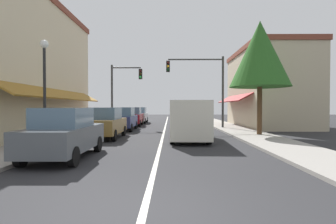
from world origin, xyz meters
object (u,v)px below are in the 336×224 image
parked_car_distant_left (139,115)px  tree_right_near (260,54)px  parked_car_nearest_left (65,133)px  street_lamp_left_near (44,75)px  traffic_signal_mast_arm (204,80)px  parked_car_far_left (133,117)px  van_in_lane (189,119)px  parked_car_third_left (123,119)px  traffic_signal_left_corner (122,86)px  parked_car_second_left (106,123)px

parked_car_distant_left → tree_right_near: 16.44m
parked_car_nearest_left → street_lamp_left_near: (-1.72, 2.14, 2.29)m
parked_car_distant_left → traffic_signal_mast_arm: traffic_signal_mast_arm is taller
street_lamp_left_near → parked_car_far_left: bearing=82.6°
van_in_lane → parked_car_distant_left: bearing=108.6°
parked_car_far_left → tree_right_near: 13.41m
parked_car_nearest_left → street_lamp_left_near: 3.58m
parked_car_distant_left → street_lamp_left_near: size_ratio=0.88×
parked_car_far_left → tree_right_near: tree_right_near is taller
parked_car_far_left → parked_car_third_left: bearing=-91.4°
tree_right_near → traffic_signal_mast_arm: bearing=116.4°
parked_car_far_left → tree_right_near: (9.12, -8.92, 4.15)m
traffic_signal_left_corner → tree_right_near: tree_right_near is taller
parked_car_far_left → van_in_lane: 11.78m
parked_car_second_left → van_in_lane: bearing=-8.7°
parked_car_far_left → parked_car_nearest_left: bearing=-91.6°
parked_car_third_left → van_in_lane: size_ratio=0.78×
parked_car_nearest_left → tree_right_near: (9.19, 7.02, 4.15)m
van_in_lane → street_lamp_left_near: 7.40m
parked_car_far_left → parked_car_distant_left: 4.19m
van_in_lane → tree_right_near: 6.21m
parked_car_nearest_left → traffic_signal_mast_arm: 14.43m
tree_right_near → street_lamp_left_near: bearing=-155.9°
parked_car_nearest_left → traffic_signal_mast_arm: (6.46, 12.51, 3.17)m
parked_car_nearest_left → parked_car_distant_left: 20.13m
traffic_signal_mast_arm → parked_car_far_left: bearing=151.8°
van_in_lane → parked_car_third_left: bearing=130.3°
traffic_signal_left_corner → parked_car_second_left: bearing=-85.8°
parked_car_second_left → traffic_signal_left_corner: bearing=94.6°
parked_car_far_left → parked_car_distant_left: same height
tree_right_near → traffic_signal_left_corner: bearing=143.3°
street_lamp_left_near → traffic_signal_mast_arm: bearing=51.7°
parked_car_third_left → street_lamp_left_near: (-1.79, -8.83, 2.29)m
traffic_signal_mast_arm → traffic_signal_left_corner: traffic_signal_mast_arm is taller
parked_car_far_left → parked_car_distant_left: (0.10, 4.19, 0.00)m
parked_car_nearest_left → parked_car_second_left: size_ratio=1.00×
parked_car_far_left → traffic_signal_mast_arm: (6.39, -3.43, 3.17)m
parked_car_second_left → street_lamp_left_near: size_ratio=0.88×
parked_car_far_left → parked_car_distant_left: size_ratio=1.01×
parked_car_second_left → tree_right_near: tree_right_near is taller
parked_car_distant_left → van_in_lane: bearing=-73.2°
parked_car_nearest_left → tree_right_near: bearing=36.9°
traffic_signal_mast_arm → tree_right_near: bearing=-63.6°
parked_car_far_left → street_lamp_left_near: 14.10m
parked_car_distant_left → tree_right_near: tree_right_near is taller
parked_car_third_left → tree_right_near: bearing=-23.3°
parked_car_nearest_left → parked_car_distant_left: bearing=89.1°
traffic_signal_left_corner → parked_car_third_left: bearing=-78.1°
street_lamp_left_near → parked_car_distant_left: bearing=84.0°
parked_car_third_left → traffic_signal_mast_arm: bearing=13.6°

